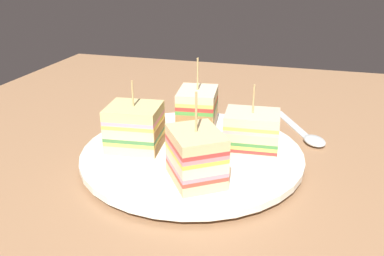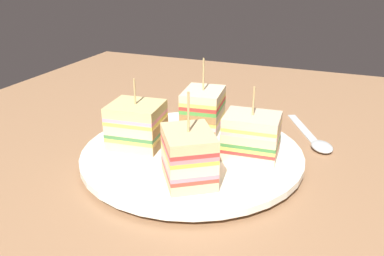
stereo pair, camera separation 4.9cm
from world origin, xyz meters
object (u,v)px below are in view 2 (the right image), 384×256
Objects in this scene: sandwich_wedge_1 at (137,125)px; sandwich_wedge_3 at (251,136)px; sandwich_wedge_2 at (188,156)px; plate at (192,155)px; chip_pile at (195,148)px; spoon at (317,142)px; sandwich_wedge_0 at (203,110)px.

sandwich_wedge_3 is (2.25, -13.99, -0.12)cm from sandwich_wedge_1.
sandwich_wedge_2 reaches higher than sandwich_wedge_3.
chip_pile is (-1.14, -0.81, 1.59)cm from plate.
plate is 17.67cm from spoon.
sandwich_wedge_2 reaches higher than sandwich_wedge_1.
sandwich_wedge_3 is 12.43cm from spoon.
sandwich_wedge_0 reaches higher than chip_pile.
chip_pile is at bearing -74.17° from spoon.
sandwich_wedge_0 is 0.72× the size of spoon.
chip_pile reaches higher than plate.
sandwich_wedge_0 is 14.13cm from sandwich_wedge_2.
plate is 2.12cm from chip_pile.
sandwich_wedge_0 is (6.99, 1.19, 3.36)cm from plate.
sandwich_wedge_3 is at bearing 3.36° from sandwich_wedge_1.
spoon is (3.96, -15.05, -3.87)cm from sandwich_wedge_0.
sandwich_wedge_0 reaches higher than sandwich_wedge_1.
spoon is (10.95, -13.86, -0.51)cm from plate.
sandwich_wedge_0 is 1.15× the size of sandwich_wedge_1.
plate is at bearing 3.05° from sandwich_wedge_0.
sandwich_wedge_1 is (-7.95, 5.82, -0.05)cm from sandwich_wedge_0.
chip_pile is at bearing -144.60° from plate.
sandwich_wedge_1 is 0.62× the size of spoon.
sandwich_wedge_0 is 1.01× the size of sandwich_wedge_2.
sandwich_wedge_1 reaches higher than spoon.
sandwich_wedge_1 is (-0.96, 7.02, 3.31)cm from plate.
spoon is (17.66, -11.56, -3.88)cm from sandwich_wedge_2.
sandwich_wedge_1 is at bearing 24.10° from sandwich_wedge_2.
sandwich_wedge_3 is at bearing -68.44° from chip_pile.
sandwich_wedge_1 is 24.33cm from spoon.
sandwich_wedge_1 is at bearing 97.75° from plate.
spoon is at bearing -51.69° from plate.
sandwich_wedge_3 is at bearing -62.50° from spoon.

